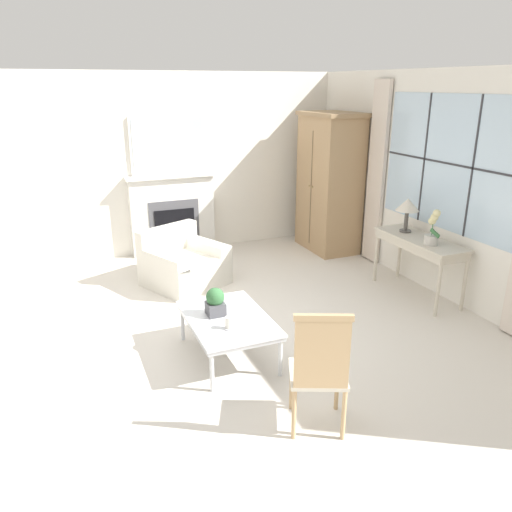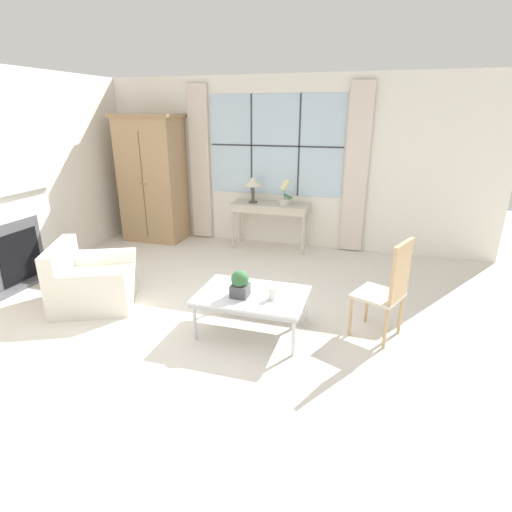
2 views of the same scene
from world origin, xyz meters
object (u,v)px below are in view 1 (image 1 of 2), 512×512
Objects in this scene: side_chair_wooden at (320,366)px; pillar_candle at (229,323)px; armchair_upholstered at (184,266)px; fireplace at (173,209)px; console_table at (420,245)px; table_lamp at (408,206)px; potted_plant_small at (215,302)px; coffee_table at (228,321)px; armoire at (329,183)px; potted_orchid at (433,231)px.

side_chair_wooden is 1.18m from pillar_candle.
fireplace is at bearing 171.61° from armchair_upholstered.
table_lamp is (-0.30, -0.00, 0.43)m from console_table.
coffee_table is at bearing 42.22° from potted_plant_small.
side_chair_wooden is 8.07× the size of pillar_candle.
armoire reaches higher than console_table.
armoire is at bearing 103.45° from armchair_upholstered.
potted_orchid reaches higher than side_chair_wooden.
side_chair_wooden is at bearing -48.64° from table_lamp.
console_table is 2.93× the size of table_lamp.
console_table is (2.92, 2.48, -0.04)m from fireplace.
side_chair_wooden is 1.40m from coffee_table.
pillar_candle is at bearing -74.65° from console_table.
armchair_upholstered is 4.33× the size of potted_plant_small.
armoire is 4.75m from side_chair_wooden.
potted_orchid is 0.41× the size of side_chair_wooden.
fireplace is at bearing -107.67° from armoire.
fireplace is 3.72m from pillar_candle.
fireplace is at bearing 175.24° from coffee_table.
armchair_upholstered is (-1.79, -2.62, -0.69)m from potted_orchid.
potted_plant_small is at bearing -75.34° from table_lamp.
table_lamp is at bearing 43.50° from fireplace.
potted_orchid is at bearing 37.24° from fireplace.
console_table reaches higher than armchair_upholstered.
armoire is 1.69× the size of console_table.
console_table reaches higher than potted_plant_small.
side_chair_wooden is at bearing -56.13° from potted_orchid.
fireplace is 4.82× the size of table_lamp.
console_table is at bearing 105.35° from pillar_candle.
armoire is 4.99× the size of potted_orchid.
armchair_upholstered reaches higher than pillar_candle.
potted_orchid is 0.36× the size of armchair_upholstered.
potted_plant_small is at bearing -176.28° from pillar_candle.
fireplace is 1.48m from armchair_upholstered.
fireplace is at bearing 174.46° from pillar_candle.
table_lamp reaches higher than potted_orchid.
pillar_candle is at bearing -69.12° from table_lamp.
coffee_table is 0.23m from potted_plant_small.
armchair_upholstered is 2.01m from potted_plant_small.
potted_orchid is at bearing 123.87° from side_chair_wooden.
potted_plant_small is at bearing -137.78° from coffee_table.
fireplace reaches higher than console_table.
side_chair_wooden is at bearing -52.81° from console_table.
potted_plant_small is (0.45, -2.86, -0.11)m from console_table.
armchair_upholstered is (-1.53, -2.69, -0.43)m from console_table.
side_chair_wooden reaches higher than coffee_table.
armoire is at bearing -179.66° from potted_orchid.
side_chair_wooden is (4.05, -2.43, -0.51)m from armoire.
fireplace is 2.55m from armoire.
coffee_table is (0.85, -2.77, -0.72)m from table_lamp.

